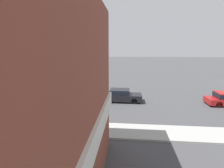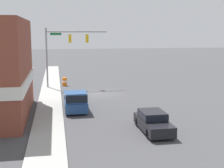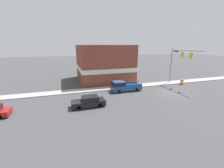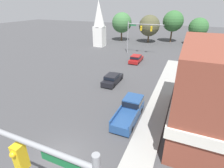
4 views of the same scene
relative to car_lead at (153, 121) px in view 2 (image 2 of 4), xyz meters
name	(u,v)px [view 2 (image 2 of 4)]	position (x,y,z in m)	size (l,w,h in m)	color
ground_plane	(100,94)	(1.85, -14.59, -0.77)	(200.00, 200.00, 0.00)	#424244
sidewalk_curb	(50,95)	(7.55, -14.59, -0.70)	(2.40, 60.00, 0.14)	#9E9E99
near_signal_assembly	(65,44)	(5.60, -19.49, 4.83)	(7.85, 0.49, 7.71)	gray
car_lead	(153,121)	(0.00, 0.00, 0.00)	(1.81, 4.55, 1.47)	black
pickup_truck_parked	(75,100)	(5.17, -7.20, 0.16)	(1.96, 5.52, 1.89)	black
construction_barrel	(65,82)	(5.75, -20.96, -0.20)	(0.63, 0.63, 1.11)	orange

